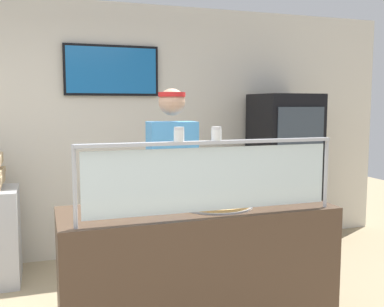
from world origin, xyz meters
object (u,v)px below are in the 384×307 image
at_px(pizza_server, 217,201).
at_px(pepper_flake_shaker, 216,135).
at_px(worker_figure, 173,183).
at_px(pizza_tray, 216,204).
at_px(drink_fridge, 284,172).
at_px(parmesan_shaker, 179,135).

distance_m(pizza_server, pepper_flake_shaker, 0.53).
height_order(pepper_flake_shaker, worker_figure, worker_figure).
bearing_deg(pizza_tray, pepper_flake_shaker, -112.09).
bearing_deg(pizza_server, pizza_tray, 78.06).
bearing_deg(pizza_server, worker_figure, 91.03).
bearing_deg(worker_figure, drink_fridge, 31.88).
bearing_deg(pizza_tray, drink_fridge, 47.74).
relative_size(pepper_flake_shaker, worker_figure, 0.05).
distance_m(pizza_tray, parmesan_shaker, 0.65).
distance_m(pizza_tray, drink_fridge, 2.19).
relative_size(parmesan_shaker, drink_fridge, 0.05).
relative_size(pizza_tray, pizza_server, 1.76).
height_order(pizza_tray, pizza_server, pizza_server).
bearing_deg(worker_figure, parmesan_shaker, -103.87).
height_order(pizza_server, parmesan_shaker, parmesan_shaker).
bearing_deg(pepper_flake_shaker, parmesan_shaker, 180.00).
xyz_separation_m(pizza_tray, pepper_flake_shaker, (-0.10, -0.25, 0.49)).
bearing_deg(pizza_tray, parmesan_shaker, -143.16).
bearing_deg(parmesan_shaker, pizza_server, 34.67).
height_order(pizza_tray, pepper_flake_shaker, pepper_flake_shaker).
distance_m(pepper_flake_shaker, worker_figure, 0.99).
relative_size(pizza_server, drink_fridge, 0.16).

